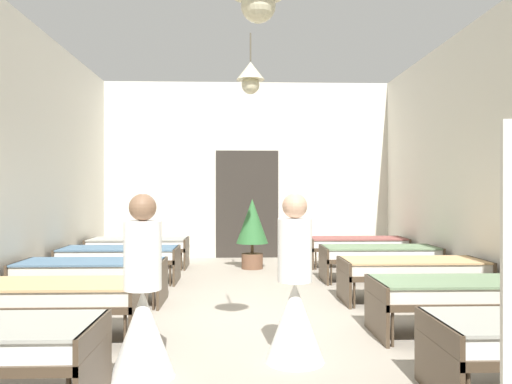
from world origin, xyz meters
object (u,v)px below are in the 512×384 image
(bed_left_row_2, at_px, (45,296))
(nurse_mid_aisle, at_px, (295,301))
(bed_left_row_4, at_px, (119,256))
(bed_right_row_5, at_px, (357,244))
(bed_left_row_5, at_px, (138,245))
(nurse_near_aisle, at_px, (143,311))
(bed_right_row_4, at_px, (379,254))
(bed_right_row_2, at_px, (465,293))
(bed_left_row_3, at_px, (91,271))
(bed_right_row_3, at_px, (412,269))
(potted_plant, at_px, (252,226))

(bed_left_row_2, height_order, nurse_mid_aisle, nurse_mid_aisle)
(bed_left_row_2, bearing_deg, bed_left_row_4, 90.00)
(bed_right_row_5, bearing_deg, nurse_mid_aisle, -108.26)
(bed_left_row_2, xyz_separation_m, nurse_mid_aisle, (2.43, -0.75, 0.09))
(bed_left_row_4, relative_size, bed_left_row_5, 1.00)
(nurse_near_aisle, bearing_deg, nurse_mid_aisle, -21.18)
(bed_left_row_2, relative_size, bed_left_row_4, 1.00)
(bed_right_row_4, distance_m, bed_left_row_5, 4.57)
(bed_right_row_5, xyz_separation_m, nurse_near_aisle, (-3.11, -5.94, 0.09))
(bed_right_row_2, height_order, bed_left_row_4, same)
(bed_left_row_3, height_order, bed_right_row_4, same)
(bed_right_row_3, xyz_separation_m, potted_plant, (-2.07, 3.05, 0.38))
(bed_left_row_5, xyz_separation_m, nurse_near_aisle, (1.17, -5.94, 0.09))
(bed_left_row_2, relative_size, bed_right_row_4, 1.00)
(potted_plant, bearing_deg, bed_left_row_3, -125.88)
(bed_right_row_2, height_order, bed_right_row_4, same)
(bed_right_row_2, distance_m, bed_left_row_4, 5.37)
(bed_right_row_5, distance_m, potted_plant, 2.11)
(bed_left_row_4, height_order, potted_plant, potted_plant)
(bed_right_row_2, relative_size, potted_plant, 1.41)
(bed_left_row_2, xyz_separation_m, potted_plant, (2.21, 4.67, 0.38))
(bed_left_row_2, bearing_deg, bed_right_row_4, 37.14)
(bed_right_row_2, xyz_separation_m, bed_left_row_4, (-4.28, 3.24, 0.00))
(bed_left_row_5, bearing_deg, bed_left_row_3, -90.00)
(bed_right_row_2, bearing_deg, nurse_near_aisle, -160.85)
(nurse_mid_aisle, relative_size, potted_plant, 1.11)
(bed_right_row_2, bearing_deg, bed_right_row_5, 90.00)
(bed_right_row_2, bearing_deg, bed_left_row_3, 159.26)
(bed_left_row_3, bearing_deg, bed_left_row_2, -90.00)
(bed_right_row_2, height_order, bed_left_row_5, same)
(bed_right_row_2, xyz_separation_m, bed_right_row_4, (0.00, 3.24, 0.00))
(nurse_mid_aisle, bearing_deg, bed_right_row_2, 108.26)
(bed_right_row_2, height_order, bed_right_row_5, same)
(bed_left_row_5, distance_m, potted_plant, 2.25)
(nurse_near_aisle, xyz_separation_m, nurse_mid_aisle, (1.26, 0.33, 0.00))
(bed_left_row_4, bearing_deg, bed_right_row_2, -37.14)
(bed_left_row_2, distance_m, nurse_near_aisle, 1.59)
(bed_right_row_4, height_order, nurse_near_aisle, nurse_near_aisle)
(bed_left_row_3, height_order, bed_right_row_5, same)
(bed_right_row_2, distance_m, nurse_near_aisle, 3.30)
(bed_left_row_2, distance_m, bed_right_row_5, 6.47)
(potted_plant, bearing_deg, bed_right_row_3, -55.82)
(bed_right_row_5, height_order, nurse_mid_aisle, nurse_mid_aisle)
(bed_left_row_5, distance_m, nurse_near_aisle, 6.05)
(potted_plant, bearing_deg, bed_left_row_2, -115.29)
(bed_right_row_3, bearing_deg, bed_right_row_2, -90.00)
(bed_right_row_2, height_order, bed_left_row_3, same)
(bed_left_row_4, distance_m, bed_right_row_5, 4.57)
(bed_left_row_4, xyz_separation_m, bed_left_row_5, (0.00, 1.62, 0.00))
(bed_left_row_4, xyz_separation_m, bed_right_row_5, (4.28, 1.62, 0.00))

